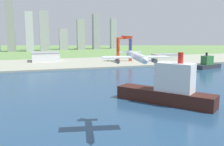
% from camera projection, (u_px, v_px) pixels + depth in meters
% --- Properties ---
extents(ground_plane, '(2400.00, 2400.00, 0.00)m').
position_uv_depth(ground_plane, '(99.00, 87.00, 257.04)').
color(ground_plane, '#628A4C').
extents(water_bay, '(840.00, 360.00, 0.15)m').
position_uv_depth(water_bay, '(119.00, 103.00, 200.49)').
color(water_bay, navy).
rests_on(water_bay, ground).
extents(industrial_pier, '(840.00, 140.00, 2.50)m').
position_uv_depth(industrial_pier, '(70.00, 63.00, 435.90)').
color(industrial_pier, '#9B9E8A').
rests_on(industrial_pier, ground).
extents(airplane_landing, '(34.69, 39.57, 11.80)m').
position_uv_depth(airplane_landing, '(136.00, 56.00, 131.31)').
color(airplane_landing, white).
extents(container_barge, '(46.43, 25.72, 23.32)m').
position_uv_depth(container_barge, '(208.00, 64.00, 382.32)').
color(container_barge, '#2D3338').
rests_on(container_barge, water_bay).
extents(cargo_ship, '(59.02, 68.86, 38.85)m').
position_uv_depth(cargo_ship, '(169.00, 89.00, 196.30)').
color(cargo_ship, '#381914').
rests_on(cargo_ship, water_bay).
extents(port_crane_red, '(24.87, 45.97, 43.42)m').
position_uv_depth(port_crane_red, '(125.00, 43.00, 446.93)').
color(port_crane_red, red).
rests_on(port_crane_red, industrial_pier).
extents(warehouse_main, '(46.19, 41.48, 15.30)m').
position_uv_depth(warehouse_main, '(46.00, 57.00, 455.91)').
color(warehouse_main, white).
rests_on(warehouse_main, industrial_pier).
extents(warehouse_annex, '(41.76, 25.78, 12.22)m').
position_uv_depth(warehouse_annex, '(165.00, 57.00, 456.97)').
color(warehouse_annex, silver).
rests_on(warehouse_annex, industrial_pier).
extents(distant_skyline, '(350.38, 63.67, 134.79)m').
position_uv_depth(distant_skyline, '(54.00, 32.00, 741.84)').
color(distant_skyline, '#A7A9AF').
rests_on(distant_skyline, ground).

